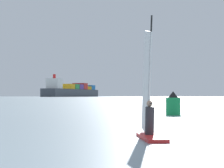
% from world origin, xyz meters
% --- Properties ---
extents(windsurfer, '(1.25, 3.29, 4.32)m').
position_xyz_m(windsurfer, '(-2.90, 1.56, 1.07)').
color(windsurfer, red).
rests_on(windsurfer, ground_plane).
extents(cargo_ship, '(54.83, 163.12, 32.07)m').
position_xyz_m(cargo_ship, '(-149.50, 608.03, 9.08)').
color(cargo_ship, '#3F444C').
rests_on(cargo_ship, ground_plane).
extents(distant_headland, '(857.21, 505.51, 27.47)m').
position_xyz_m(distant_headland, '(-147.93, 1431.57, 13.73)').
color(distant_headland, '#60665B').
rests_on(distant_headland, ground_plane).
extents(channel_buoy, '(1.13, 1.13, 1.86)m').
position_xyz_m(channel_buoy, '(-1.81, 18.83, 0.82)').
color(channel_buoy, '#19994C').
rests_on(channel_buoy, ground_plane).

